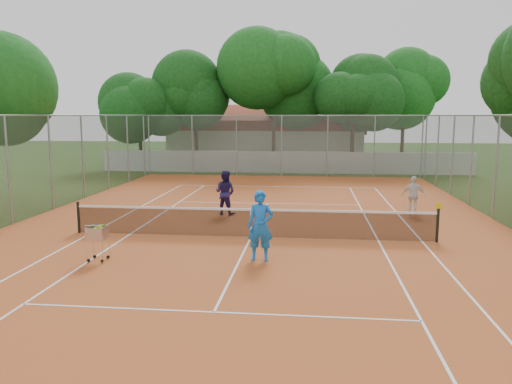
# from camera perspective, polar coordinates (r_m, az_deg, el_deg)

# --- Properties ---
(ground) EXTENTS (120.00, 120.00, 0.00)m
(ground) POSITION_cam_1_polar(r_m,az_deg,el_deg) (16.52, -0.57, -5.25)
(ground) COLOR #1C3A0F
(ground) RESTS_ON ground
(court_pad) EXTENTS (18.00, 34.00, 0.02)m
(court_pad) POSITION_cam_1_polar(r_m,az_deg,el_deg) (16.52, -0.57, -5.21)
(court_pad) COLOR #AE5121
(court_pad) RESTS_ON ground
(court_lines) EXTENTS (10.98, 23.78, 0.01)m
(court_lines) POSITION_cam_1_polar(r_m,az_deg,el_deg) (16.52, -0.57, -5.17)
(court_lines) COLOR white
(court_lines) RESTS_ON court_pad
(tennis_net) EXTENTS (11.88, 0.10, 0.98)m
(tennis_net) POSITION_cam_1_polar(r_m,az_deg,el_deg) (16.41, -0.57, -3.52)
(tennis_net) COLOR black
(tennis_net) RESTS_ON court_pad
(perimeter_fence) EXTENTS (18.00, 34.00, 4.00)m
(perimeter_fence) POSITION_cam_1_polar(r_m,az_deg,el_deg) (16.16, -0.58, 1.65)
(perimeter_fence) COLOR slate
(perimeter_fence) RESTS_ON ground
(boundary_wall) EXTENTS (26.00, 0.30, 1.50)m
(boundary_wall) POSITION_cam_1_polar(r_m,az_deg,el_deg) (35.12, 3.11, 3.42)
(boundary_wall) COLOR silver
(boundary_wall) RESTS_ON ground
(clubhouse) EXTENTS (16.40, 9.00, 4.40)m
(clubhouse) POSITION_cam_1_polar(r_m,az_deg,el_deg) (45.12, 1.27, 6.45)
(clubhouse) COLOR beige
(clubhouse) RESTS_ON ground
(tropical_trees) EXTENTS (29.00, 19.00, 10.00)m
(tropical_trees) POSITION_cam_1_polar(r_m,az_deg,el_deg) (37.98, 3.41, 10.24)
(tropical_trees) COLOR #0E3811
(tropical_trees) RESTS_ON ground
(player_near) EXTENTS (0.71, 0.47, 1.95)m
(player_near) POSITION_cam_1_polar(r_m,az_deg,el_deg) (13.72, 0.51, -3.88)
(player_near) COLOR blue
(player_near) RESTS_ON court_pad
(player_far_left) EXTENTS (1.04, 0.92, 1.79)m
(player_far_left) POSITION_cam_1_polar(r_m,az_deg,el_deg) (20.18, -3.55, -0.05)
(player_far_left) COLOR #21194B
(player_far_left) RESTS_ON court_pad
(player_far_right) EXTENTS (0.96, 0.54, 1.55)m
(player_far_right) POSITION_cam_1_polar(r_m,az_deg,el_deg) (21.22, 17.56, -0.34)
(player_far_right) COLOR silver
(player_far_right) RESTS_ON court_pad
(ball_hopper) EXTENTS (0.66, 0.66, 1.06)m
(ball_hopper) POSITION_cam_1_polar(r_m,az_deg,el_deg) (14.44, -17.65, -5.47)
(ball_hopper) COLOR silver
(ball_hopper) RESTS_ON court_pad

